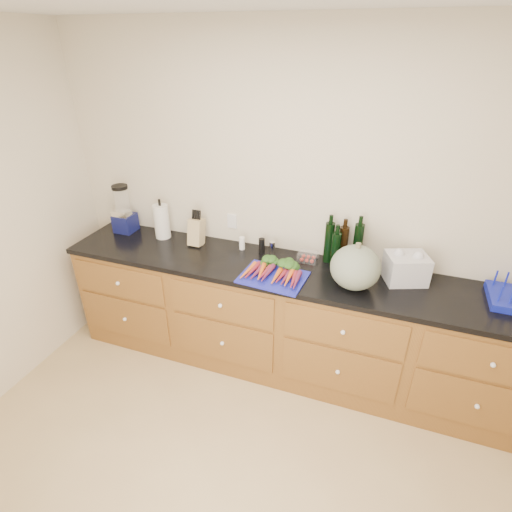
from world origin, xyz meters
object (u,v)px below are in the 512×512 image
at_px(paper_towel, 162,222).
at_px(tomato_box, 308,257).
at_px(blender_appliance, 123,212).
at_px(knife_block, 196,232).
at_px(carrots, 275,271).
at_px(cutting_board, 273,277).
at_px(squash, 355,267).

height_order(paper_towel, tomato_box, paper_towel).
xyz_separation_m(blender_appliance, paper_towel, (0.38, 0.00, -0.04)).
height_order(blender_appliance, knife_block, blender_appliance).
height_order(carrots, tomato_box, carrots).
bearing_deg(blender_appliance, knife_block, -1.43).
bearing_deg(carrots, tomato_box, 58.88).
distance_m(cutting_board, carrots, 0.05).
xyz_separation_m(squash, knife_block, (-1.31, 0.22, -0.04)).
xyz_separation_m(carrots, paper_towel, (-1.09, 0.28, 0.11)).
bearing_deg(paper_towel, cutting_board, -16.31).
height_order(squash, tomato_box, squash).
bearing_deg(paper_towel, knife_block, -3.42).
bearing_deg(squash, carrots, -176.01).
bearing_deg(cutting_board, carrots, 90.00).
xyz_separation_m(squash, blender_appliance, (-2.02, 0.24, 0.03)).
xyz_separation_m(cutting_board, tomato_box, (0.17, 0.33, 0.03)).
bearing_deg(carrots, paper_towel, 165.67).
height_order(carrots, squash, squash).
distance_m(carrots, blender_appliance, 1.50).
relative_size(paper_towel, tomato_box, 1.96).
distance_m(paper_towel, knife_block, 0.34).
distance_m(squash, knife_block, 1.33).
distance_m(squash, paper_towel, 1.66).
relative_size(cutting_board, tomato_box, 3.09).
xyz_separation_m(carrots, tomato_box, (0.17, 0.29, -0.00)).
relative_size(blender_appliance, tomato_box, 2.84).
xyz_separation_m(cutting_board, squash, (0.55, 0.08, 0.15)).
bearing_deg(knife_block, tomato_box, 1.84).
bearing_deg(knife_block, paper_towel, 176.58).
xyz_separation_m(paper_towel, tomato_box, (1.27, 0.01, -0.11)).
relative_size(carrots, tomato_box, 2.84).
relative_size(paper_towel, knife_block, 1.33).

